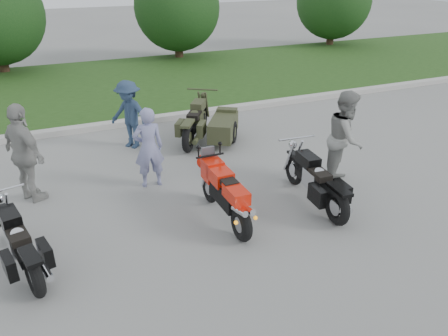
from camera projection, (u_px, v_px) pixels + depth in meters
name	position (u px, v px, depth m)	size (l,w,h in m)	color
ground	(210.00, 248.00, 6.66)	(80.00, 80.00, 0.00)	gray
curb	(125.00, 123.00, 11.59)	(60.00, 0.30, 0.15)	#B6B3AC
grass_strip	(100.00, 86.00, 15.03)	(60.00, 8.00, 0.14)	#356121
tree_mid_right	(177.00, 7.00, 18.34)	(3.60, 3.60, 4.00)	#3F2B1C
tree_far_right	(334.00, 1.00, 21.23)	(3.60, 3.60, 4.00)	#3F2B1C
sportbike_red	(225.00, 193.00, 7.16)	(0.31, 1.88, 0.89)	black
cruiser_left	(20.00, 246.00, 6.04)	(0.66, 2.01, 0.78)	black
cruiser_right	(317.00, 183.00, 7.70)	(0.41, 2.14, 0.82)	black
cruiser_sidecar	(212.00, 126.00, 10.43)	(1.80, 2.12, 0.88)	black
person_stripe	(149.00, 148.00, 8.21)	(0.57, 0.38, 1.58)	#8386B3
person_grey	(345.00, 138.00, 8.32)	(0.89, 0.69, 1.83)	gray
person_denim	(129.00, 115.00, 9.97)	(1.02, 0.59, 1.58)	navy
person_back	(25.00, 154.00, 7.65)	(1.07, 0.44, 1.82)	#989893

